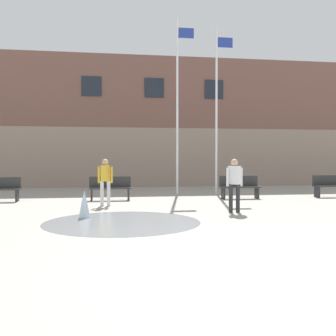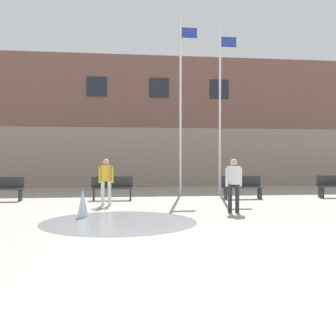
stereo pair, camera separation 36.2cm
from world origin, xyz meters
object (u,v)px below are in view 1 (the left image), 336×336
object	(u,v)px
flagpole_left	(178,101)
flagpole_right	(217,106)
teen_by_trashcan	(234,181)
park_bench_left_of_flagpoles	(110,188)
park_bench_under_left_flagpole	(240,187)
adult_in_red	(105,178)
park_bench_near_trashcan	(332,186)

from	to	relation	value
flagpole_left	flagpole_right	world-z (taller)	flagpole_left
teen_by_trashcan	flagpole_right	bearing A→B (deg)	-54.69
park_bench_left_of_flagpoles	flagpole_left	xyz separation A→B (m)	(3.03, 2.12, 3.69)
park_bench_under_left_flagpole	flagpole_left	size ratio (longest dim) A/B	0.20
park_bench_left_of_flagpoles	adult_in_red	bearing A→B (deg)	-95.05
adult_in_red	park_bench_left_of_flagpoles	bearing A→B (deg)	13.32
park_bench_left_of_flagpoles	teen_by_trashcan	size ratio (longest dim) A/B	1.01
park_bench_left_of_flagpoles	flagpole_right	xyz separation A→B (m)	(4.84, 2.12, 3.52)
flagpole_left	flagpole_right	distance (m)	1.82
park_bench_under_left_flagpole	flagpole_left	world-z (taller)	flagpole_left
park_bench_under_left_flagpole	adult_in_red	xyz separation A→B (m)	(-5.32, -1.76, 0.45)
flagpole_left	park_bench_under_left_flagpole	bearing A→B (deg)	-46.62
park_bench_left_of_flagpoles	park_bench_near_trashcan	distance (m)	9.18
flagpole_right	park_bench_under_left_flagpole	bearing A→B (deg)	-82.06
flagpole_left	flagpole_right	bearing A→B (deg)	-0.00
teen_by_trashcan	flagpole_left	distance (m)	7.01
park_bench_near_trashcan	teen_by_trashcan	distance (m)	6.84
adult_in_red	flagpole_right	bearing A→B (deg)	-32.96
park_bench_under_left_flagpole	park_bench_near_trashcan	size ratio (longest dim) A/B	1.00
adult_in_red	park_bench_near_trashcan	bearing A→B (deg)	-60.72
park_bench_left_of_flagpoles	park_bench_near_trashcan	world-z (taller)	same
park_bench_near_trashcan	adult_in_red	bearing A→B (deg)	-169.08
park_bench_left_of_flagpoles	park_bench_near_trashcan	size ratio (longest dim) A/B	1.00
park_bench_left_of_flagpoles	park_bench_near_trashcan	xyz separation A→B (m)	(9.18, -0.09, 0.00)
adult_in_red	flagpole_left	bearing A→B (deg)	-20.19
park_bench_left_of_flagpoles	park_bench_under_left_flagpole	bearing A→B (deg)	-1.47
adult_in_red	flagpole_right	xyz separation A→B (m)	(5.00, 4.00, 3.07)
park_bench_left_of_flagpoles	adult_in_red	xyz separation A→B (m)	(-0.17, -1.89, 0.45)
teen_by_trashcan	flagpole_right	xyz separation A→B (m)	(1.20, 6.18, 3.07)
park_bench_near_trashcan	flagpole_right	size ratio (longest dim) A/B	0.21
park_bench_under_left_flagpole	flagpole_right	xyz separation A→B (m)	(-0.31, 2.25, 3.52)
park_bench_left_of_flagpoles	adult_in_red	size ratio (longest dim) A/B	1.01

